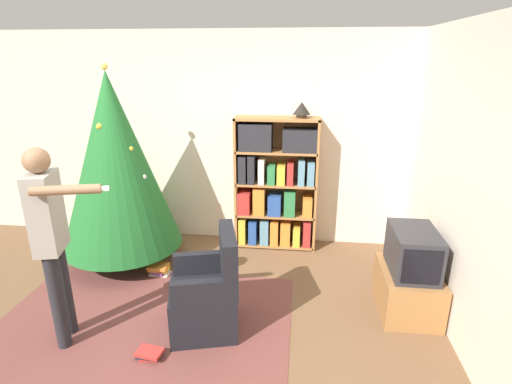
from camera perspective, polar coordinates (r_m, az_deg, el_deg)
The scene contains 14 objects.
ground_plane at distance 3.67m, azimuth -12.34°, elevation -20.42°, with size 14.00×14.00×0.00m, color brown.
wall_back at distance 5.08m, azimuth -5.49°, elevation 7.42°, with size 8.00×0.10×2.60m.
wall_right at distance 3.16m, azimuth 31.88°, elevation -2.55°, with size 0.10×8.00×2.60m.
area_rug at distance 3.85m, azimuth -16.53°, elevation -18.66°, with size 2.66×2.07×0.01m.
bookshelf at distance 4.88m, azimuth 2.74°, elevation 1.00°, with size 0.99×0.32×1.63m.
tv_stand at distance 4.12m, azimuth 20.82°, elevation -13.02°, with size 0.51×0.71×0.42m.
television at distance 3.92m, azimuth 21.52°, elevation -7.89°, with size 0.39×0.59×0.41m.
game_remote at distance 3.79m, azimuth 19.66°, elevation -11.87°, with size 0.04×0.12×0.02m.
christmas_tree at distance 4.64m, azimuth -19.42°, elevation 3.94°, with size 1.33×1.33×2.24m.
armchair at distance 3.61m, azimuth -6.93°, elevation -14.53°, with size 0.69×0.69×0.92m.
standing_person at distance 3.51m, azimuth -27.26°, elevation -5.19°, with size 0.70×0.46×1.67m.
table_lamp at distance 4.68m, azimuth 6.55°, elevation 11.72°, with size 0.20×0.20×0.18m.
book_pile_near_tree at distance 4.62m, azimuth -13.67°, elevation -10.71°, with size 0.23×0.19×0.12m.
book_pile_by_chair at distance 3.56m, azimuth -14.99°, elevation -21.38°, with size 0.22×0.17×0.07m.
Camera 1 is at (1.05, -2.67, 2.30)m, focal length 28.00 mm.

